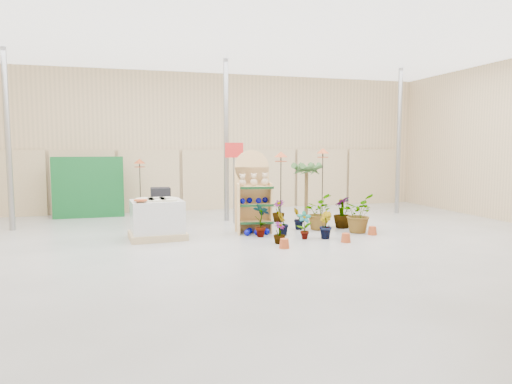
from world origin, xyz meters
TOP-DOWN VIEW (x-y plane):
  - room at (0.00, 0.91)m, footprint 15.20×12.10m
  - display_shelf at (0.26, 1.64)m, footprint 0.91×0.65m
  - teddy_bears at (0.28, 1.54)m, footprint 0.74×0.19m
  - gazing_balls_shelf at (0.26, 1.52)m, footprint 0.74×0.25m
  - gazing_balls_floor at (0.24, 1.28)m, footprint 0.63×0.39m
  - pallet_stack at (-2.06, 1.44)m, footprint 1.31×1.12m
  - charcoal_planters at (-1.95, 3.30)m, footprint 0.80×0.50m
  - trellis_stock at (-3.80, 5.20)m, footprint 2.00×0.30m
  - offer_sign at (0.10, 2.98)m, footprint 0.50×0.08m
  - bird_table_front at (0.94, 1.51)m, footprint 0.34×0.34m
  - bird_table_right at (2.34, 2.16)m, footprint 0.34×0.34m
  - bird_table_back at (-2.34, 4.57)m, footprint 0.34×0.34m
  - palm at (2.19, 2.94)m, footprint 0.70×0.70m
  - potted_plant_0 at (0.27, 0.97)m, footprint 0.49×0.50m
  - potted_plant_1 at (0.81, 0.98)m, footprint 0.38×0.41m
  - potted_plant_2 at (1.93, 1.53)m, footprint 0.91×0.98m
  - potted_plant_3 at (2.63, 1.55)m, footprint 0.63×0.63m
  - potted_plant_4 at (3.05, 2.33)m, footprint 0.46×0.40m
  - potted_plant_5 at (1.45, 1.61)m, footprint 0.37×0.39m
  - potted_plant_7 at (0.45, 0.17)m, footprint 0.36×0.36m
  - potted_plant_8 at (1.14, 0.47)m, footprint 0.37×0.29m
  - potted_plant_9 at (1.63, 0.40)m, footprint 0.30×0.36m
  - potted_plant_10 at (2.71, 0.90)m, footprint 1.08×1.10m
  - potted_plant_11 at (1.35, 2.90)m, footprint 0.48×0.48m

SIDE VIEW (x-z plane):
  - gazing_balls_floor at x=0.24m, z-range 0.00..0.15m
  - potted_plant_7 at x=0.45m, z-range 0.00..0.46m
  - potted_plant_5 at x=1.45m, z-range 0.00..0.56m
  - potted_plant_1 at x=0.81m, z-range 0.00..0.59m
  - potted_plant_11 at x=1.35m, z-range 0.00..0.61m
  - potted_plant_9 at x=1.63m, z-range 0.00..0.62m
  - potted_plant_8 at x=1.14m, z-range 0.00..0.64m
  - potted_plant_4 at x=3.05m, z-range 0.00..0.72m
  - potted_plant_0 at x=0.27m, z-range 0.00..0.79m
  - potted_plant_3 at x=2.63m, z-range 0.00..0.81m
  - charcoal_planters at x=-1.95m, z-range -0.08..0.92m
  - potted_plant_2 at x=1.93m, z-range 0.00..0.88m
  - pallet_stack at x=-2.06m, z-range -0.01..0.91m
  - potted_plant_10 at x=2.71m, z-range 0.00..0.93m
  - gazing_balls_shelf at x=0.26m, z-range 0.72..0.86m
  - trellis_stock at x=-3.80m, z-range 0.00..1.80m
  - display_shelf at x=0.26m, z-range -0.09..1.93m
  - teddy_bears at x=0.28m, z-range 1.12..1.43m
  - palm at x=2.19m, z-range 0.62..2.36m
  - offer_sign at x=0.10m, z-range 0.47..2.67m
  - bird_table_back at x=-2.34m, z-range 0.75..2.49m
  - bird_table_front at x=0.94m, z-range 0.85..2.82m
  - bird_table_right at x=2.34m, z-range 0.88..2.93m
  - room at x=0.00m, z-range -0.14..4.56m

